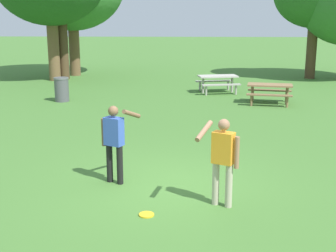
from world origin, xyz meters
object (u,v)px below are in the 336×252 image
object	(u,v)px
picnic_table_far	(218,80)
frisbee	(147,215)
trash_can_beside_table	(62,89)
person_thrower	(114,138)
picnic_table_near	(270,90)
person_catcher	(223,156)

from	to	relation	value
picnic_table_far	frisbee	bearing A→B (deg)	-99.15
frisbee	trash_can_beside_table	bearing A→B (deg)	112.00
person_thrower	picnic_table_far	world-z (taller)	person_thrower
person_thrower	picnic_table_near	size ratio (longest dim) A/B	0.85
person_catcher	picnic_table_near	bearing A→B (deg)	75.44
person_thrower	trash_can_beside_table	xyz separation A→B (m)	(-3.50, 9.01, -0.48)
frisbee	picnic_table_far	distance (m)	13.07
person_catcher	picnic_table_near	distance (m)	10.27
frisbee	picnic_table_far	bearing A→B (deg)	80.85
picnic_table_far	trash_can_beside_table	world-z (taller)	trash_can_beside_table
frisbee	person_catcher	bearing A→B (deg)	19.32
person_catcher	frisbee	size ratio (longest dim) A/B	6.05
frisbee	trash_can_beside_table	distance (m)	11.45
frisbee	picnic_table_near	bearing A→B (deg)	69.33
person_catcher	trash_can_beside_table	xyz separation A→B (m)	(-5.63, 10.14, -0.48)
person_thrower	picnic_table_near	world-z (taller)	person_thrower
person_thrower	trash_can_beside_table	distance (m)	9.68
frisbee	trash_can_beside_table	world-z (taller)	trash_can_beside_table
person_thrower	frisbee	distance (m)	2.02
picnic_table_near	trash_can_beside_table	distance (m)	8.21
picnic_table_near	person_catcher	bearing A→B (deg)	-104.56
person_thrower	frisbee	xyz separation A→B (m)	(0.79, -1.60, -0.95)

